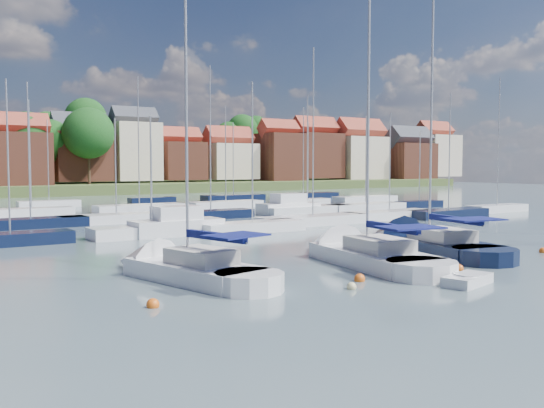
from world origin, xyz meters
TOP-DOWN VIEW (x-y plane):
  - ground at (0.00, 40.00)m, footprint 260.00×260.00m
  - sailboat_left at (-12.56, 4.02)m, footprint 5.53×11.79m
  - sailboat_centre at (-2.08, 3.10)m, footprint 5.46×13.35m
  - sailboat_navy at (4.37, 4.57)m, footprint 6.11×13.98m
  - tender at (-2.48, -4.92)m, footprint 2.96×1.90m
  - buoy_a at (-15.89, -1.21)m, footprint 0.50×0.50m
  - buoy_b at (-7.41, -2.77)m, footprint 0.42×0.42m
  - buoy_c at (-5.92, -1.60)m, footprint 0.51×0.51m
  - buoy_d at (0.21, -2.23)m, footprint 0.45×0.45m
  - buoy_e at (5.45, 6.65)m, footprint 0.49×0.49m
  - buoy_f at (9.58, -0.87)m, footprint 0.45×0.45m
  - buoy_g at (-11.25, 6.33)m, footprint 0.49×0.49m
  - marina_field at (1.91, 35.15)m, footprint 79.62×41.41m
  - far_shore_town at (2.23, 132.67)m, footprint 212.46×90.00m

SIDE VIEW (x-z plane):
  - ground at x=0.00m, z-range 0.00..0.00m
  - buoy_a at x=-15.89m, z-range -0.25..0.25m
  - buoy_b at x=-7.41m, z-range -0.21..0.21m
  - buoy_c at x=-5.92m, z-range -0.26..0.26m
  - buoy_d at x=0.21m, z-range -0.23..0.23m
  - buoy_e at x=5.45m, z-range -0.25..0.25m
  - buoy_f at x=9.58m, z-range -0.23..0.23m
  - buoy_g at x=-11.25m, z-range -0.25..0.25m
  - tender at x=-2.48m, z-range -0.07..0.52m
  - sailboat_navy at x=4.37m, z-range -8.99..9.68m
  - sailboat_centre at x=-2.08m, z-range -8.43..9.12m
  - sailboat_left at x=-12.56m, z-range -7.40..8.11m
  - marina_field at x=1.91m, z-range -7.53..8.40m
  - far_shore_town at x=2.23m, z-range -6.53..15.74m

